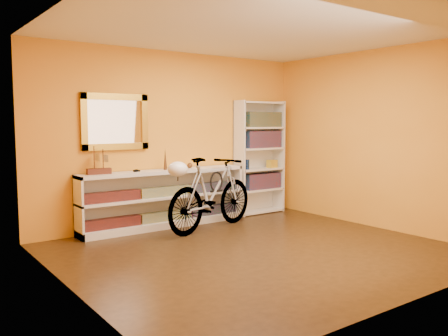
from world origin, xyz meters
TOP-DOWN VIEW (x-y plane):
  - floor at (0.00, 0.00)m, footprint 4.50×4.00m
  - ceiling at (0.00, 0.00)m, footprint 4.50×4.00m
  - back_wall at (0.00, 2.00)m, footprint 4.50×0.01m
  - left_wall at (-2.25, 0.00)m, footprint 0.01×4.00m
  - right_wall at (2.25, 0.00)m, footprint 0.01×4.00m
  - gilt_mirror at (-0.95, 1.97)m, footprint 0.98×0.06m
  - wall_socket at (0.90, 1.99)m, footprint 0.09×0.02m
  - console_unit at (-0.27, 1.81)m, footprint 2.60×0.35m
  - cd_row_lower at (-0.27, 1.79)m, footprint 2.50×0.13m
  - cd_row_upper at (-0.27, 1.79)m, footprint 2.50×0.13m
  - model_ship at (-1.26, 1.81)m, footprint 0.33×0.15m
  - toy_car at (-0.71, 1.81)m, footprint 0.00×0.00m
  - bronze_ornament at (-0.25, 1.81)m, footprint 0.05×0.05m
  - decorative_orb at (0.17, 1.81)m, footprint 0.08×0.08m
  - bookcase at (1.57, 1.84)m, footprint 0.90×0.30m
  - book_row_a at (1.62, 1.84)m, footprint 0.70×0.22m
  - book_row_b at (1.62, 1.84)m, footprint 0.70×0.22m
  - book_row_c at (1.62, 1.84)m, footprint 0.70×0.22m
  - travel_mug at (1.29, 1.82)m, footprint 0.07×0.07m
  - red_tin at (1.37, 1.87)m, footprint 0.16×0.16m
  - yellow_bag at (1.82, 1.80)m, footprint 0.19×0.14m
  - bicycle at (0.20, 1.27)m, footprint 0.92×1.86m
  - helmet at (-0.47, 1.09)m, footprint 0.27×0.26m
  - u_lock at (0.30, 1.30)m, footprint 0.22×0.02m

SIDE VIEW (x-z plane):
  - floor at x=0.00m, z-range -0.01..0.00m
  - cd_row_lower at x=-0.27m, z-range 0.10..0.24m
  - wall_socket at x=0.90m, z-range 0.21..0.29m
  - console_unit at x=-0.27m, z-range 0.00..0.85m
  - bicycle at x=0.20m, z-range 0.00..1.06m
  - cd_row_upper at x=-0.27m, z-range 0.47..0.60m
  - book_row_a at x=1.62m, z-range 0.42..0.68m
  - u_lock at x=0.30m, z-range 0.58..0.80m
  - yellow_bag at x=1.82m, z-range 0.77..0.90m
  - travel_mug at x=1.29m, z-range 0.77..0.93m
  - toy_car at x=-0.71m, z-range 0.85..0.85m
  - decorative_orb at x=0.17m, z-range 0.85..0.93m
  - helmet at x=-0.47m, z-range 0.83..1.03m
  - bookcase at x=1.57m, z-range 0.00..1.90m
  - bronze_ornament at x=-0.25m, z-range 0.85..1.17m
  - model_ship at x=-1.26m, z-range 0.85..1.23m
  - book_row_b at x=1.62m, z-range 1.11..1.40m
  - back_wall at x=0.00m, z-range 0.00..2.60m
  - left_wall at x=-2.25m, z-range 0.00..2.60m
  - right_wall at x=2.25m, z-range 0.00..2.60m
  - red_tin at x=1.37m, z-range 1.46..1.63m
  - gilt_mirror at x=-0.95m, z-range 1.16..1.94m
  - book_row_c at x=1.62m, z-range 1.46..1.71m
  - ceiling at x=0.00m, z-range 2.60..2.61m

